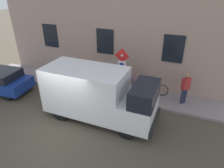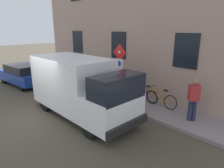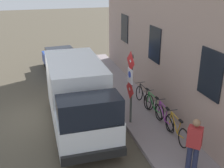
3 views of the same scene
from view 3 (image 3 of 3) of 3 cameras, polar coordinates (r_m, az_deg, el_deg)
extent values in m
plane|color=#484134|center=(12.05, -13.05, -6.44)|extent=(80.00, 80.00, 0.00)
cube|color=gray|center=(12.71, 4.23, -4.02)|extent=(1.93, 16.56, 0.14)
cube|color=tan|center=(12.07, 10.88, 15.34)|extent=(0.70, 14.56, 8.62)
cube|color=black|center=(8.85, 19.66, 1.93)|extent=(0.06, 1.10, 1.50)
cube|color=black|center=(12.16, 8.79, 8.08)|extent=(0.06, 1.10, 1.50)
cube|color=black|center=(15.80, 2.61, 11.39)|extent=(0.06, 1.10, 1.50)
cylinder|color=#474C47|center=(10.44, 3.99, -1.23)|extent=(0.09, 0.09, 2.74)
pyramid|color=silver|center=(10.03, 3.73, 4.61)|extent=(0.04, 0.50, 0.50)
pyramid|color=red|center=(10.04, 3.75, 4.61)|extent=(0.02, 0.56, 0.56)
cube|color=white|center=(10.22, 3.76, 1.67)|extent=(0.04, 0.44, 0.56)
cylinder|color=#1933B2|center=(10.19, 3.64, 1.97)|extent=(0.01, 0.24, 0.24)
pyramid|color=silver|center=(10.41, 3.58, -1.19)|extent=(0.04, 0.50, 0.50)
pyramid|color=red|center=(10.41, 3.61, -1.19)|extent=(0.02, 0.56, 0.56)
cube|color=white|center=(11.03, -7.57, -0.64)|extent=(2.03, 3.82, 2.18)
cube|color=white|center=(8.97, -4.79, -9.91)|extent=(2.01, 1.42, 1.10)
cube|color=black|center=(8.35, -4.69, -5.36)|extent=(1.93, 1.00, 0.84)
cube|color=black|center=(8.56, -3.68, -14.56)|extent=(2.00, 0.18, 0.28)
cylinder|color=black|center=(9.60, 0.26, -10.99)|extent=(0.23, 0.76, 0.76)
cylinder|color=black|center=(9.34, -10.41, -12.41)|extent=(0.23, 0.76, 0.76)
cylinder|color=black|center=(12.45, -4.03, -3.01)|extent=(0.23, 0.76, 0.76)
cylinder|color=black|center=(12.25, -12.12, -3.89)|extent=(0.23, 0.76, 0.76)
cube|color=navy|center=(17.13, -10.36, 4.36)|extent=(2.10, 4.14, 0.64)
cube|color=black|center=(16.80, -10.33, 5.81)|extent=(1.82, 2.53, 0.60)
cylinder|color=black|center=(18.34, -13.52, 4.34)|extent=(0.23, 0.61, 0.60)
cylinder|color=black|center=(18.60, -8.80, 4.93)|extent=(0.23, 0.61, 0.60)
cylinder|color=black|center=(15.86, -12.05, 1.76)|extent=(0.23, 0.61, 0.60)
cylinder|color=black|center=(16.15, -6.64, 2.47)|extent=(0.23, 0.61, 0.60)
torus|color=black|center=(10.49, 11.80, -7.86)|extent=(0.14, 0.66, 0.66)
torus|color=black|center=(9.70, 14.49, -10.75)|extent=(0.14, 0.66, 0.66)
cylinder|color=gold|center=(10.13, 12.71, -7.74)|extent=(0.06, 0.60, 0.60)
cylinder|color=gold|center=(9.94, 13.03, -6.57)|extent=(0.06, 0.73, 0.07)
cylinder|color=gold|center=(9.86, 13.64, -8.80)|extent=(0.04, 0.19, 0.55)
cylinder|color=gold|center=(9.88, 13.88, -10.34)|extent=(0.05, 0.43, 0.12)
cylinder|color=gold|center=(10.35, 11.97, -6.73)|extent=(0.04, 0.09, 0.50)
cube|color=black|center=(9.65, 14.00, -7.41)|extent=(0.09, 0.20, 0.06)
cylinder|color=#262626|center=(10.20, 12.15, -5.32)|extent=(0.46, 0.05, 0.03)
torus|color=black|center=(11.24, 9.55, -5.59)|extent=(0.20, 0.67, 0.65)
torus|color=black|center=(10.41, 11.80, -8.12)|extent=(0.20, 0.67, 0.65)
cylinder|color=purple|center=(10.88, 10.30, -5.40)|extent=(0.06, 0.60, 0.60)
cylinder|color=purple|center=(10.70, 10.56, -4.28)|extent=(0.07, 0.73, 0.07)
cylinder|color=purple|center=(10.59, 11.08, -6.33)|extent=(0.04, 0.19, 0.55)
cylinder|color=purple|center=(10.59, 11.30, -7.77)|extent=(0.06, 0.43, 0.12)
cylinder|color=purple|center=(11.11, 9.68, -4.51)|extent=(0.04, 0.09, 0.50)
cube|color=black|center=(10.39, 11.37, -5.00)|extent=(0.09, 0.20, 0.06)
cylinder|color=#262626|center=(10.97, 9.83, -3.17)|extent=(0.46, 0.05, 0.03)
torus|color=black|center=(12.00, 7.34, -3.64)|extent=(0.16, 0.67, 0.66)
torus|color=black|center=(11.18, 9.77, -5.77)|extent=(0.16, 0.67, 0.66)
cylinder|color=#228536|center=(11.64, 8.13, -3.38)|extent=(0.07, 0.60, 0.60)
cylinder|color=#228536|center=(11.47, 8.38, -2.29)|extent=(0.08, 0.73, 0.07)
cylinder|color=#228536|center=(11.36, 8.97, -4.17)|extent=(0.05, 0.19, 0.55)
cylinder|color=#228536|center=(11.36, 9.24, -5.50)|extent=(0.06, 0.43, 0.12)
cylinder|color=#228536|center=(11.88, 7.45, -2.61)|extent=(0.04, 0.09, 0.50)
cube|color=black|center=(11.17, 9.25, -2.88)|extent=(0.09, 0.20, 0.06)
cylinder|color=#262626|center=(11.74, 7.57, -1.33)|extent=(0.46, 0.06, 0.03)
torus|color=black|center=(12.81, 5.63, -1.89)|extent=(0.16, 0.67, 0.66)
torus|color=black|center=(11.95, 7.77, -3.76)|extent=(0.16, 0.67, 0.66)
cylinder|color=black|center=(12.45, 6.33, -1.59)|extent=(0.07, 0.60, 0.60)
cylinder|color=black|center=(12.28, 6.53, -0.56)|extent=(0.08, 0.73, 0.07)
cylinder|color=black|center=(12.16, 7.07, -2.30)|extent=(0.05, 0.19, 0.55)
cylinder|color=black|center=(12.14, 7.31, -3.54)|extent=(0.06, 0.43, 0.12)
cylinder|color=black|center=(12.69, 5.72, -0.90)|extent=(0.04, 0.09, 0.50)
cube|color=black|center=(11.97, 7.29, -1.07)|extent=(0.09, 0.20, 0.06)
cylinder|color=#262626|center=(12.56, 5.82, 0.31)|extent=(0.46, 0.06, 0.03)
cylinder|color=#262B47|center=(8.65, 16.77, -14.66)|extent=(0.16, 0.16, 0.85)
cylinder|color=#262B47|center=(8.67, 15.57, -14.42)|extent=(0.16, 0.16, 0.85)
cube|color=#AF2B2B|center=(8.26, 16.70, -10.39)|extent=(0.47, 0.46, 0.62)
sphere|color=#936B4C|center=(8.03, 17.04, -7.66)|extent=(0.22, 0.22, 0.22)
camera|label=1|loc=(8.17, -62.48, 13.03)|focal=31.47mm
camera|label=2|loc=(4.65, -58.48, -12.87)|focal=31.62mm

